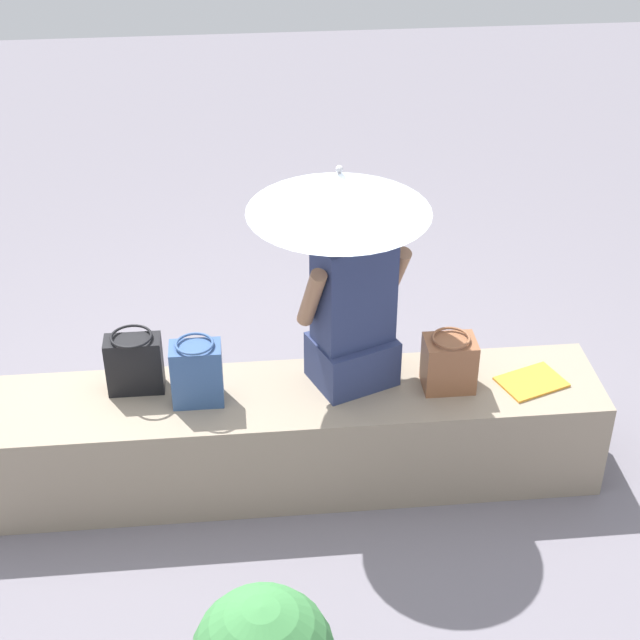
{
  "coord_description": "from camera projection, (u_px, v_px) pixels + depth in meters",
  "views": [
    {
      "loc": [
        -0.2,
        -3.48,
        3.11
      ],
      "look_at": [
        0.15,
        0.04,
        0.84
      ],
      "focal_mm": 55.5,
      "sensor_mm": 36.0,
      "label": 1
    }
  ],
  "objects": [
    {
      "name": "magazine",
      "position": [
        531.0,
        382.0,
        4.41
      ],
      "size": [
        0.33,
        0.29,
        0.01
      ],
      "primitive_type": "cube",
      "rotation": [
        0.0,
        0.0,
        0.36
      ],
      "color": "gold",
      "rests_on": "stone_bench"
    },
    {
      "name": "ground_plane",
      "position": [
        289.0,
        477.0,
        4.61
      ],
      "size": [
        14.0,
        14.0,
        0.0
      ],
      "primitive_type": "plane",
      "color": "slate"
    },
    {
      "name": "parasol",
      "position": [
        339.0,
        192.0,
        3.97
      ],
      "size": [
        0.76,
        0.76,
        1.03
      ],
      "color": "#B7B7BC",
      "rests_on": "stone_bench"
    },
    {
      "name": "stone_bench",
      "position": [
        289.0,
        436.0,
        4.48
      ],
      "size": [
        2.8,
        0.52,
        0.49
      ],
      "primitive_type": "cube",
      "color": "gray",
      "rests_on": "ground"
    },
    {
      "name": "person_seated",
      "position": [
        353.0,
        306.0,
        4.23
      ],
      "size": [
        0.51,
        0.39,
        0.9
      ],
      "color": "navy",
      "rests_on": "stone_bench"
    },
    {
      "name": "shoulder_bag_spare",
      "position": [
        197.0,
        373.0,
        4.23
      ],
      "size": [
        0.22,
        0.17,
        0.3
      ],
      "color": "#335184",
      "rests_on": "stone_bench"
    },
    {
      "name": "handbag_black",
      "position": [
        449.0,
        363.0,
        4.33
      ],
      "size": [
        0.22,
        0.17,
        0.26
      ],
      "color": "brown",
      "rests_on": "stone_bench"
    },
    {
      "name": "tote_bag_canvas",
      "position": [
        134.0,
        363.0,
        4.3
      ],
      "size": [
        0.24,
        0.18,
        0.28
      ],
      "color": "black",
      "rests_on": "stone_bench"
    }
  ]
}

